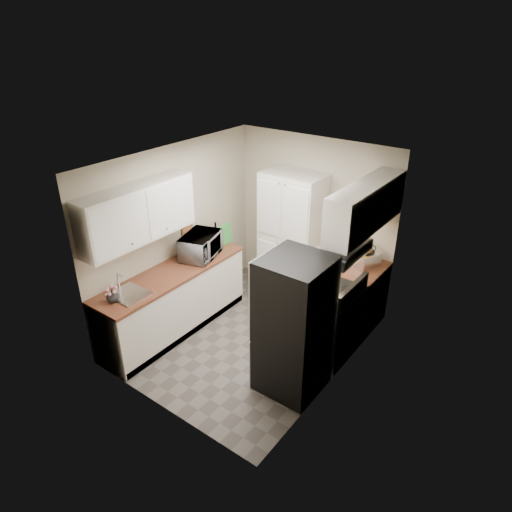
{
  "coord_description": "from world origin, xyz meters",
  "views": [
    {
      "loc": [
        3.11,
        -4.05,
        3.9
      ],
      "look_at": [
        -0.01,
        0.15,
        1.22
      ],
      "focal_mm": 32.0,
      "sensor_mm": 36.0,
      "label": 1
    }
  ],
  "objects_px": {
    "electric_range": "(328,321)",
    "refrigerator": "(294,326)",
    "microwave": "(201,246)",
    "toaster_oven": "(365,259)",
    "pantry_cabinet": "(291,237)",
    "wine_bottle": "(216,235)"
  },
  "relations": [
    {
      "from": "microwave",
      "to": "toaster_oven",
      "type": "distance_m",
      "value": 2.3
    },
    {
      "from": "refrigerator",
      "to": "toaster_oven",
      "type": "bearing_deg",
      "value": 87.1
    },
    {
      "from": "electric_range",
      "to": "refrigerator",
      "type": "distance_m",
      "value": 0.88
    },
    {
      "from": "pantry_cabinet",
      "to": "refrigerator",
      "type": "bearing_deg",
      "value": -56.54
    },
    {
      "from": "toaster_oven",
      "to": "pantry_cabinet",
      "type": "bearing_deg",
      "value": -161.9
    },
    {
      "from": "microwave",
      "to": "wine_bottle",
      "type": "bearing_deg",
      "value": -7.13
    },
    {
      "from": "pantry_cabinet",
      "to": "microwave",
      "type": "relative_size",
      "value": 3.23
    },
    {
      "from": "refrigerator",
      "to": "electric_range",
      "type": "bearing_deg",
      "value": 87.52
    },
    {
      "from": "pantry_cabinet",
      "to": "microwave",
      "type": "distance_m",
      "value": 1.41
    },
    {
      "from": "microwave",
      "to": "toaster_oven",
      "type": "xyz_separation_m",
      "value": [
        2.0,
        1.13,
        -0.07
      ]
    },
    {
      "from": "microwave",
      "to": "wine_bottle",
      "type": "xyz_separation_m",
      "value": [
        -0.07,
        0.41,
        -0.0
      ]
    },
    {
      "from": "electric_range",
      "to": "wine_bottle",
      "type": "bearing_deg",
      "value": 175.54
    },
    {
      "from": "pantry_cabinet",
      "to": "toaster_oven",
      "type": "xyz_separation_m",
      "value": [
        1.23,
        -0.04,
        0.02
      ]
    },
    {
      "from": "refrigerator",
      "to": "microwave",
      "type": "xyz_separation_m",
      "value": [
        -1.91,
        0.55,
        0.24
      ]
    },
    {
      "from": "microwave",
      "to": "toaster_oven",
      "type": "height_order",
      "value": "microwave"
    },
    {
      "from": "toaster_oven",
      "to": "microwave",
      "type": "bearing_deg",
      "value": -130.33
    },
    {
      "from": "electric_range",
      "to": "wine_bottle",
      "type": "relative_size",
      "value": 3.35
    },
    {
      "from": "refrigerator",
      "to": "toaster_oven",
      "type": "xyz_separation_m",
      "value": [
        0.09,
        1.68,
        0.17
      ]
    },
    {
      "from": "electric_range",
      "to": "refrigerator",
      "type": "height_order",
      "value": "refrigerator"
    },
    {
      "from": "pantry_cabinet",
      "to": "microwave",
      "type": "xyz_separation_m",
      "value": [
        -0.77,
        -1.18,
        0.09
      ]
    },
    {
      "from": "electric_range",
      "to": "wine_bottle",
      "type": "distance_m",
      "value": 2.12
    },
    {
      "from": "electric_range",
      "to": "toaster_oven",
      "type": "height_order",
      "value": "electric_range"
    }
  ]
}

